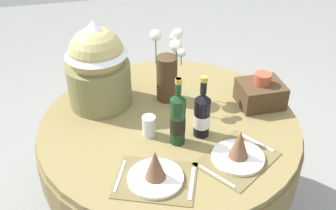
{
  "coord_description": "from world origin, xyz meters",
  "views": [
    {
      "loc": [
        -0.38,
        -1.61,
        1.98
      ],
      "look_at": [
        0.0,
        0.03,
        0.83
      ],
      "focal_mm": 43.15,
      "sensor_mm": 36.0,
      "label": 1
    }
  ],
  "objects_px": {
    "flower_vase": "(168,70)",
    "gift_tub_back_left": "(97,62)",
    "place_setting_left": "(155,172)",
    "wine_bottle_centre": "(179,118)",
    "tumbler_near_left": "(149,126)",
    "place_setting_right": "(239,151)",
    "woven_basket_side_right": "(260,93)",
    "dining_table": "(169,143)",
    "wine_bottle_left": "(202,114)"
  },
  "relations": [
    {
      "from": "dining_table",
      "to": "tumbler_near_left",
      "type": "distance_m",
      "value": 0.25
    },
    {
      "from": "wine_bottle_left",
      "to": "place_setting_right",
      "type": "bearing_deg",
      "value": -63.02
    },
    {
      "from": "tumbler_near_left",
      "to": "gift_tub_back_left",
      "type": "height_order",
      "value": "gift_tub_back_left"
    },
    {
      "from": "flower_vase",
      "to": "wine_bottle_centre",
      "type": "height_order",
      "value": "flower_vase"
    },
    {
      "from": "gift_tub_back_left",
      "to": "place_setting_right",
      "type": "bearing_deg",
      "value": -47.54
    },
    {
      "from": "place_setting_left",
      "to": "wine_bottle_centre",
      "type": "xyz_separation_m",
      "value": [
        0.16,
        0.23,
        0.09
      ]
    },
    {
      "from": "place_setting_right",
      "to": "wine_bottle_centre",
      "type": "xyz_separation_m",
      "value": [
        -0.23,
        0.18,
        0.09
      ]
    },
    {
      "from": "wine_bottle_centre",
      "to": "gift_tub_back_left",
      "type": "distance_m",
      "value": 0.55
    },
    {
      "from": "flower_vase",
      "to": "woven_basket_side_right",
      "type": "bearing_deg",
      "value": -19.24
    },
    {
      "from": "wine_bottle_left",
      "to": "tumbler_near_left",
      "type": "bearing_deg",
      "value": 167.87
    },
    {
      "from": "dining_table",
      "to": "gift_tub_back_left",
      "type": "bearing_deg",
      "value": 141.08
    },
    {
      "from": "place_setting_left",
      "to": "tumbler_near_left",
      "type": "height_order",
      "value": "place_setting_left"
    },
    {
      "from": "woven_basket_side_right",
      "to": "place_setting_right",
      "type": "bearing_deg",
      "value": -125.03
    },
    {
      "from": "place_setting_right",
      "to": "woven_basket_side_right",
      "type": "height_order",
      "value": "woven_basket_side_right"
    },
    {
      "from": "place_setting_left",
      "to": "tumbler_near_left",
      "type": "bearing_deg",
      "value": 83.92
    },
    {
      "from": "wine_bottle_left",
      "to": "woven_basket_side_right",
      "type": "bearing_deg",
      "value": 25.29
    },
    {
      "from": "wine_bottle_centre",
      "to": "tumbler_near_left",
      "type": "bearing_deg",
      "value": 146.37
    },
    {
      "from": "flower_vase",
      "to": "gift_tub_back_left",
      "type": "height_order",
      "value": "gift_tub_back_left"
    },
    {
      "from": "dining_table",
      "to": "place_setting_left",
      "type": "height_order",
      "value": "place_setting_left"
    },
    {
      "from": "wine_bottle_left",
      "to": "wine_bottle_centre",
      "type": "height_order",
      "value": "wine_bottle_centre"
    },
    {
      "from": "wine_bottle_centre",
      "to": "place_setting_left",
      "type": "bearing_deg",
      "value": -124.9
    },
    {
      "from": "place_setting_left",
      "to": "place_setting_right",
      "type": "distance_m",
      "value": 0.39
    },
    {
      "from": "dining_table",
      "to": "place_setting_left",
      "type": "distance_m",
      "value": 0.46
    },
    {
      "from": "place_setting_right",
      "to": "wine_bottle_centre",
      "type": "distance_m",
      "value": 0.31
    },
    {
      "from": "dining_table",
      "to": "place_setting_left",
      "type": "bearing_deg",
      "value": -111.42
    },
    {
      "from": "wine_bottle_left",
      "to": "gift_tub_back_left",
      "type": "height_order",
      "value": "gift_tub_back_left"
    },
    {
      "from": "place_setting_left",
      "to": "woven_basket_side_right",
      "type": "distance_m",
      "value": 0.8
    },
    {
      "from": "flower_vase",
      "to": "gift_tub_back_left",
      "type": "relative_size",
      "value": 0.93
    },
    {
      "from": "place_setting_left",
      "to": "wine_bottle_centre",
      "type": "height_order",
      "value": "wine_bottle_centre"
    },
    {
      "from": "place_setting_right",
      "to": "gift_tub_back_left",
      "type": "height_order",
      "value": "gift_tub_back_left"
    },
    {
      "from": "flower_vase",
      "to": "wine_bottle_left",
      "type": "xyz_separation_m",
      "value": [
        0.08,
        -0.35,
        -0.06
      ]
    },
    {
      "from": "place_setting_left",
      "to": "gift_tub_back_left",
      "type": "height_order",
      "value": "gift_tub_back_left"
    },
    {
      "from": "dining_table",
      "to": "place_setting_right",
      "type": "bearing_deg",
      "value": -56.01
    },
    {
      "from": "wine_bottle_left",
      "to": "wine_bottle_centre",
      "type": "xyz_separation_m",
      "value": [
        -0.12,
        -0.03,
        0.02
      ]
    },
    {
      "from": "place_setting_right",
      "to": "flower_vase",
      "type": "height_order",
      "value": "flower_vase"
    },
    {
      "from": "flower_vase",
      "to": "wine_bottle_centre",
      "type": "xyz_separation_m",
      "value": [
        -0.04,
        -0.38,
        -0.05
      ]
    },
    {
      "from": "flower_vase",
      "to": "wine_bottle_left",
      "type": "bearing_deg",
      "value": -76.57
    },
    {
      "from": "gift_tub_back_left",
      "to": "woven_basket_side_right",
      "type": "xyz_separation_m",
      "value": [
        0.83,
        -0.21,
        -0.18
      ]
    },
    {
      "from": "place_setting_right",
      "to": "tumbler_near_left",
      "type": "relative_size",
      "value": 4.04
    },
    {
      "from": "place_setting_left",
      "to": "wine_bottle_left",
      "type": "xyz_separation_m",
      "value": [
        0.28,
        0.26,
        0.07
      ]
    },
    {
      "from": "place_setting_left",
      "to": "dining_table",
      "type": "bearing_deg",
      "value": 68.58
    },
    {
      "from": "wine_bottle_left",
      "to": "gift_tub_back_left",
      "type": "relative_size",
      "value": 0.68
    },
    {
      "from": "wine_bottle_centre",
      "to": "dining_table",
      "type": "bearing_deg",
      "value": 91.59
    },
    {
      "from": "tumbler_near_left",
      "to": "gift_tub_back_left",
      "type": "distance_m",
      "value": 0.44
    },
    {
      "from": "tumbler_near_left",
      "to": "woven_basket_side_right",
      "type": "height_order",
      "value": "woven_basket_side_right"
    },
    {
      "from": "place_setting_left",
      "to": "wine_bottle_centre",
      "type": "relative_size",
      "value": 1.18
    },
    {
      "from": "place_setting_right",
      "to": "flower_vase",
      "type": "xyz_separation_m",
      "value": [
        -0.19,
        0.56,
        0.14
      ]
    },
    {
      "from": "dining_table",
      "to": "wine_bottle_left",
      "type": "distance_m",
      "value": 0.32
    },
    {
      "from": "dining_table",
      "to": "wine_bottle_left",
      "type": "relative_size",
      "value": 4.16
    },
    {
      "from": "flower_vase",
      "to": "wine_bottle_left",
      "type": "height_order",
      "value": "flower_vase"
    }
  ]
}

